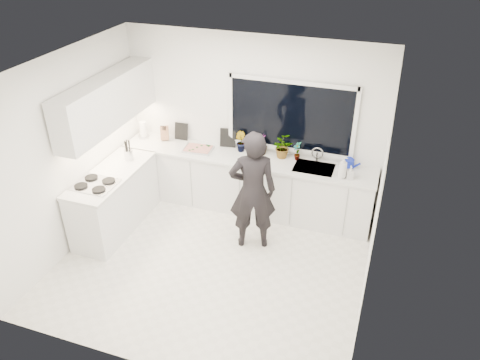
% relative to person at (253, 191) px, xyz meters
% --- Properties ---
extents(floor, '(4.00, 3.50, 0.02)m').
position_rel_person_xyz_m(floor, '(-0.38, -0.59, -0.89)').
color(floor, beige).
rests_on(floor, ground).
extents(wall_back, '(4.00, 0.02, 2.70)m').
position_rel_person_xyz_m(wall_back, '(-0.38, 1.17, 0.47)').
color(wall_back, white).
rests_on(wall_back, ground).
extents(wall_left, '(0.02, 3.50, 2.70)m').
position_rel_person_xyz_m(wall_left, '(-2.39, -0.59, 0.47)').
color(wall_left, white).
rests_on(wall_left, ground).
extents(wall_right, '(0.02, 3.50, 2.70)m').
position_rel_person_xyz_m(wall_right, '(1.63, -0.59, 0.47)').
color(wall_right, white).
rests_on(wall_right, ground).
extents(ceiling, '(4.00, 3.50, 0.02)m').
position_rel_person_xyz_m(ceiling, '(-0.38, -0.59, 1.83)').
color(ceiling, white).
rests_on(ceiling, wall_back).
extents(window, '(1.80, 0.02, 1.00)m').
position_rel_person_xyz_m(window, '(0.22, 1.13, 0.67)').
color(window, black).
rests_on(window, wall_back).
extents(base_cabinets_back, '(3.92, 0.58, 0.88)m').
position_rel_person_xyz_m(base_cabinets_back, '(-0.38, 0.86, -0.44)').
color(base_cabinets_back, white).
rests_on(base_cabinets_back, floor).
extents(base_cabinets_left, '(0.58, 1.60, 0.88)m').
position_rel_person_xyz_m(base_cabinets_left, '(-2.05, -0.24, -0.44)').
color(base_cabinets_left, white).
rests_on(base_cabinets_left, floor).
extents(countertop_back, '(3.94, 0.62, 0.04)m').
position_rel_person_xyz_m(countertop_back, '(-0.38, 0.85, 0.02)').
color(countertop_back, silver).
rests_on(countertop_back, base_cabinets_back).
extents(countertop_left, '(0.62, 1.60, 0.04)m').
position_rel_person_xyz_m(countertop_left, '(-2.05, -0.24, 0.02)').
color(countertop_left, silver).
rests_on(countertop_left, base_cabinets_left).
extents(upper_cabinets, '(0.34, 2.10, 0.70)m').
position_rel_person_xyz_m(upper_cabinets, '(-2.17, 0.11, 0.97)').
color(upper_cabinets, white).
rests_on(upper_cabinets, wall_left).
extents(sink, '(0.58, 0.42, 0.14)m').
position_rel_person_xyz_m(sink, '(0.67, 0.86, -0.01)').
color(sink, silver).
rests_on(sink, countertop_back).
extents(faucet, '(0.03, 0.03, 0.22)m').
position_rel_person_xyz_m(faucet, '(0.67, 1.06, 0.15)').
color(faucet, silver).
rests_on(faucet, countertop_back).
extents(stovetop, '(0.56, 0.48, 0.03)m').
position_rel_person_xyz_m(stovetop, '(-2.07, -0.59, 0.05)').
color(stovetop, black).
rests_on(stovetop, countertop_left).
extents(person, '(0.75, 0.62, 1.77)m').
position_rel_person_xyz_m(person, '(0.00, 0.00, 0.00)').
color(person, black).
rests_on(person, floor).
extents(pizza_tray, '(0.46, 0.36, 0.03)m').
position_rel_person_xyz_m(pizza_tray, '(-1.15, 0.83, 0.05)').
color(pizza_tray, '#BABABE').
rests_on(pizza_tray, countertop_back).
extents(pizza, '(0.42, 0.31, 0.01)m').
position_rel_person_xyz_m(pizza, '(-1.15, 0.83, 0.07)').
color(pizza, red).
rests_on(pizza, pizza_tray).
extents(watering_can, '(0.17, 0.17, 0.13)m').
position_rel_person_xyz_m(watering_can, '(1.15, 1.02, 0.10)').
color(watering_can, '#1326B3').
rests_on(watering_can, countertop_back).
extents(paper_towel_roll, '(0.12, 0.12, 0.26)m').
position_rel_person_xyz_m(paper_towel_roll, '(-2.17, 0.96, 0.17)').
color(paper_towel_roll, white).
rests_on(paper_towel_roll, countertop_back).
extents(knife_block, '(0.16, 0.14, 0.22)m').
position_rel_person_xyz_m(knife_block, '(-1.81, 1.00, 0.15)').
color(knife_block, olive).
rests_on(knife_block, countertop_back).
extents(utensil_crock, '(0.17, 0.17, 0.16)m').
position_rel_person_xyz_m(utensil_crock, '(-2.01, 0.21, 0.12)').
color(utensil_crock, silver).
rests_on(utensil_crock, countertop_left).
extents(picture_frame_large, '(0.22, 0.02, 0.28)m').
position_rel_person_xyz_m(picture_frame_large, '(-1.56, 1.10, 0.18)').
color(picture_frame_large, black).
rests_on(picture_frame_large, countertop_back).
extents(picture_frame_small, '(0.25, 0.05, 0.30)m').
position_rel_person_xyz_m(picture_frame_small, '(-0.76, 1.10, 0.19)').
color(picture_frame_small, black).
rests_on(picture_frame_small, countertop_back).
extents(herb_plants, '(1.08, 0.40, 0.34)m').
position_rel_person_xyz_m(herb_plants, '(-0.01, 1.02, 0.20)').
color(herb_plants, '#26662D').
rests_on(herb_plants, countertop_back).
extents(soap_bottles, '(0.25, 0.17, 0.32)m').
position_rel_person_xyz_m(soap_bottles, '(1.12, 0.71, 0.18)').
color(soap_bottles, '#D8BF66').
rests_on(soap_bottles, countertop_back).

